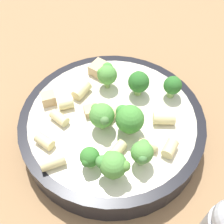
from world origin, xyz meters
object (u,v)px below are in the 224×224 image
at_px(broccoli_floret_5, 128,119).
at_px(chicken_chunk_2, 100,69).
at_px(rigatoni_4, 45,141).
at_px(rigatoni_6, 118,150).
at_px(rigatoni_7, 149,144).
at_px(chicken_chunk_1, 49,99).
at_px(broccoli_floret_7, 90,157).
at_px(rigatoni_0, 82,90).
at_px(broccoli_floret_0, 139,82).
at_px(broccoli_floret_4, 107,74).
at_px(rigatoni_1, 59,118).
at_px(pasta_bowl, 112,124).
at_px(rigatoni_9, 66,103).
at_px(broccoli_floret_1, 101,115).
at_px(broccoli_floret_6, 142,152).
at_px(broccoli_floret_2, 173,85).
at_px(chicken_chunk_0, 91,111).
at_px(rigatoni_3, 170,148).
at_px(broccoli_floret_3, 113,165).
at_px(rigatoni_5, 164,118).
at_px(rigatoni_8, 53,162).
at_px(rigatoni_2, 114,112).

xyz_separation_m(broccoli_floret_5, chicken_chunk_2, (-0.11, 0.04, -0.02)).
height_order(rigatoni_4, rigatoni_6, same).
xyz_separation_m(rigatoni_7, chicken_chunk_1, (-0.15, -0.05, 0.00)).
distance_m(broccoli_floret_7, rigatoni_4, 0.07).
height_order(broccoli_floret_5, rigatoni_0, broccoli_floret_5).
height_order(broccoli_floret_0, broccoli_floret_7, broccoli_floret_0).
bearing_deg(broccoli_floret_4, rigatoni_1, -85.32).
relative_size(pasta_bowl, broccoli_floret_5, 5.67).
bearing_deg(rigatoni_7, broccoli_floret_5, -175.92).
bearing_deg(rigatoni_9, broccoli_floret_1, 13.45).
xyz_separation_m(broccoli_floret_0, broccoli_floret_6, (0.08, -0.08, 0.00)).
xyz_separation_m(broccoli_floret_2, rigatoni_9, (-0.08, -0.13, -0.01)).
bearing_deg(broccoli_floret_6, rigatoni_9, -173.24).
height_order(broccoli_floret_0, broccoli_floret_4, same).
distance_m(rigatoni_9, chicken_chunk_0, 0.04).
bearing_deg(rigatoni_1, rigatoni_6, 15.78).
relative_size(rigatoni_9, chicken_chunk_0, 1.15).
distance_m(broccoli_floret_0, broccoli_floret_1, 0.08).
xyz_separation_m(rigatoni_0, chicken_chunk_1, (-0.02, -0.04, -0.00)).
bearing_deg(chicken_chunk_1, chicken_chunk_2, 89.15).
height_order(broccoli_floret_1, rigatoni_3, broccoli_floret_1).
bearing_deg(broccoli_floret_3, rigatoni_1, -179.93).
height_order(broccoli_floret_3, rigatoni_3, broccoli_floret_3).
relative_size(broccoli_floret_0, rigatoni_7, 1.63).
relative_size(broccoli_floret_6, rigatoni_6, 1.70).
bearing_deg(rigatoni_4, broccoli_floret_6, 36.08).
bearing_deg(pasta_bowl, rigatoni_0, -175.21).
relative_size(rigatoni_4, rigatoni_5, 0.83).
bearing_deg(rigatoni_6, rigatoni_4, -139.25).
xyz_separation_m(broccoli_floret_2, chicken_chunk_1, (-0.11, -0.14, -0.01)).
height_order(broccoli_floret_6, rigatoni_7, broccoli_floret_6).
bearing_deg(broccoli_floret_1, broccoli_floret_5, 37.15).
bearing_deg(broccoli_floret_7, pasta_bowl, 118.96).
relative_size(broccoli_floret_2, rigatoni_7, 1.45).
bearing_deg(rigatoni_5, chicken_chunk_0, -140.62).
height_order(broccoli_floret_1, broccoli_floret_6, broccoli_floret_1).
xyz_separation_m(broccoli_floret_6, rigatoni_3, (0.01, 0.04, -0.02)).
relative_size(broccoli_floret_4, rigatoni_7, 1.60).
distance_m(broccoli_floret_0, broccoli_floret_7, 0.13).
bearing_deg(broccoli_floret_2, broccoli_floret_7, -86.15).
bearing_deg(chicken_chunk_2, pasta_bowl, -29.31).
bearing_deg(rigatoni_8, rigatoni_6, 61.02).
bearing_deg(broccoli_floret_3, chicken_chunk_1, 176.84).
height_order(broccoli_floret_2, rigatoni_7, broccoli_floret_2).
bearing_deg(rigatoni_7, broccoli_floret_7, -112.18).
bearing_deg(rigatoni_1, broccoli_floret_0, 73.40).
relative_size(broccoli_floret_1, chicken_chunk_1, 2.20).
height_order(broccoli_floret_0, broccoli_floret_3, broccoli_floret_3).
bearing_deg(rigatoni_2, rigatoni_0, -171.84).
bearing_deg(broccoli_floret_3, rigatoni_5, 96.84).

